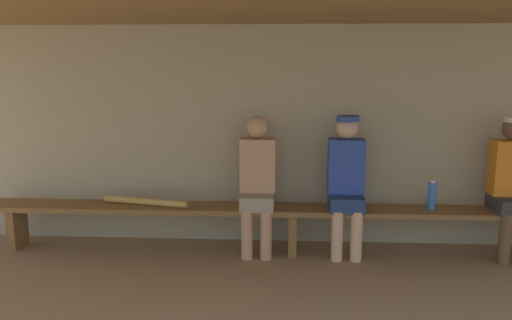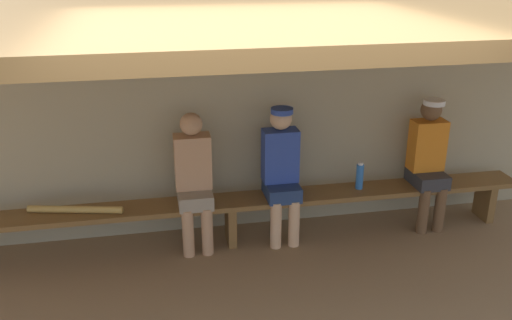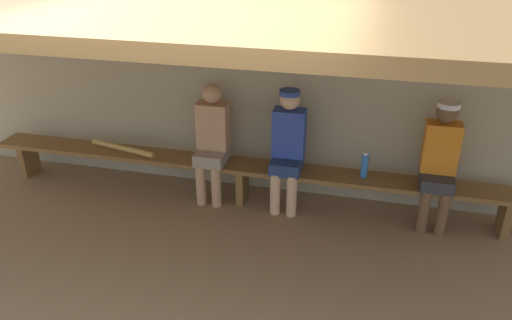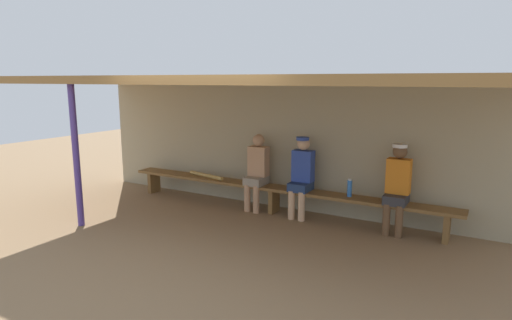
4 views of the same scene
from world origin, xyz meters
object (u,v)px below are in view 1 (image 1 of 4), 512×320
at_px(player_shirtless_tan, 346,179).
at_px(water_bottle_orange, 432,195).
at_px(player_in_red, 511,181).
at_px(baseball_bat, 145,202).
at_px(bench, 293,215).
at_px(player_near_post, 257,180).

relative_size(player_shirtless_tan, water_bottle_orange, 4.78).
distance_m(player_in_red, baseball_bat, 3.48).
relative_size(bench, player_in_red, 4.46).
distance_m(player_shirtless_tan, player_in_red, 1.53).
bearing_deg(player_in_red, water_bottle_orange, 178.80).
bearing_deg(baseball_bat, player_near_post, 12.77).
bearing_deg(baseball_bat, player_shirtless_tan, 12.71).
bearing_deg(bench, baseball_bat, -180.00).
height_order(player_in_red, water_bottle_orange, player_in_red).
xyz_separation_m(player_near_post, water_bottle_orange, (1.66, 0.02, -0.13)).
xyz_separation_m(player_shirtless_tan, baseball_bat, (-1.94, -0.00, -0.25)).
height_order(player_in_red, player_near_post, player_in_red).
bearing_deg(bench, player_shirtless_tan, 0.40).
xyz_separation_m(bench, player_in_red, (2.04, 0.00, 0.36)).
bearing_deg(player_in_red, bench, -179.90).
bearing_deg(player_in_red, player_shirtless_tan, 180.00).
bearing_deg(player_near_post, player_in_red, 0.01).
bearing_deg(player_near_post, baseball_bat, -179.84).
xyz_separation_m(bench, player_near_post, (-0.34, 0.00, 0.34)).
height_order(bench, water_bottle_orange, water_bottle_orange).
height_order(player_near_post, baseball_bat, player_near_post).
relative_size(player_near_post, baseball_bat, 1.52).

